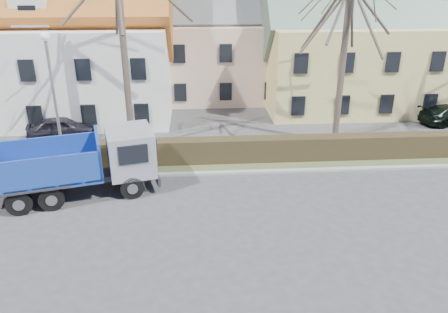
{
  "coord_description": "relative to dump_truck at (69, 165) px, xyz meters",
  "views": [
    {
      "loc": [
        1.67,
        -15.42,
        9.53
      ],
      "look_at": [
        2.97,
        3.1,
        1.6
      ],
      "focal_mm": 35.0,
      "sensor_mm": 36.0,
      "label": 1
    }
  ],
  "objects": [
    {
      "name": "building_pink",
      "position": [
        7.99,
        17.19,
        2.51
      ],
      "size": [
        10.8,
        8.8,
        8.0
      ],
      "primitive_type": null,
      "color": "beige",
      "rests_on": "ground"
    },
    {
      "name": "streetlight",
      "position": [
        -1.53,
        4.19,
        1.96
      ],
      "size": [
        0.54,
        0.54,
        6.9
      ],
      "primitive_type": null,
      "color": "gray",
      "rests_on": "ground"
    },
    {
      "name": "curb_far",
      "position": [
        3.99,
        1.79,
        -1.43
      ],
      "size": [
        80.0,
        0.3,
        0.12
      ],
      "primitive_type": "cube",
      "color": "gray",
      "rests_on": "ground"
    },
    {
      "name": "grass_strip",
      "position": [
        3.99,
        3.39,
        -1.44
      ],
      "size": [
        80.0,
        3.0,
        0.1
      ],
      "primitive_type": "cube",
      "color": "#434D2B",
      "rests_on": "ground"
    },
    {
      "name": "ground",
      "position": [
        3.99,
        -2.81,
        -1.49
      ],
      "size": [
        120.0,
        120.0,
        0.0
      ],
      "primitive_type": "plane",
      "color": "#3A3A3C"
    },
    {
      "name": "tree_1",
      "position": [
        1.99,
        5.69,
        4.83
      ],
      "size": [
        9.2,
        9.2,
        12.65
      ],
      "primitive_type": null,
      "color": "#483B32",
      "rests_on": "ground"
    },
    {
      "name": "parked_car_a",
      "position": [
        -2.45,
        7.55,
        -0.8
      ],
      "size": [
        4.31,
        2.43,
        1.38
      ],
      "primitive_type": "imported",
      "rotation": [
        0.0,
        0.0,
        1.78
      ],
      "color": "black",
      "rests_on": "ground"
    },
    {
      "name": "cart_frame",
      "position": [
        -1.6,
        1.91,
        -1.2
      ],
      "size": [
        0.73,
        0.57,
        0.59
      ],
      "primitive_type": null,
      "rotation": [
        0.0,
        0.0,
        -0.37
      ],
      "color": "silver",
      "rests_on": "ground"
    },
    {
      "name": "building_yellow",
      "position": [
        19.99,
        14.19,
        2.76
      ],
      "size": [
        18.8,
        10.8,
        8.5
      ],
      "primitive_type": null,
      "color": "#D4C174",
      "rests_on": "ground"
    },
    {
      "name": "dump_truck",
      "position": [
        0.0,
        0.0,
        0.0
      ],
      "size": [
        7.93,
        4.52,
        2.99
      ],
      "primitive_type": null,
      "rotation": [
        0.0,
        0.0,
        0.25
      ],
      "color": "navy",
      "rests_on": "ground"
    },
    {
      "name": "hedge",
      "position": [
        3.99,
        3.19,
        -0.84
      ],
      "size": [
        60.0,
        0.9,
        1.3
      ],
      "primitive_type": "cube",
      "color": "#2C2416",
      "rests_on": "ground"
    },
    {
      "name": "tree_2",
      "position": [
        13.99,
        5.69,
        4.01
      ],
      "size": [
        8.0,
        8.0,
        11.0
      ],
      "primitive_type": null,
      "color": "#483B32",
      "rests_on": "ground"
    }
  ]
}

